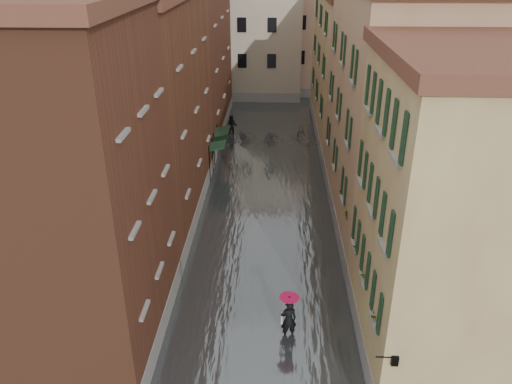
# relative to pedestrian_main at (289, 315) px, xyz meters

# --- Properties ---
(ground) EXTENTS (120.00, 120.00, 0.00)m
(ground) POSITION_rel_pedestrian_main_xyz_m (-1.16, 1.78, -1.19)
(ground) COLOR slate
(ground) RESTS_ON ground
(floodwater) EXTENTS (10.00, 60.00, 0.20)m
(floodwater) POSITION_rel_pedestrian_main_xyz_m (-1.16, 14.78, -1.09)
(floodwater) COLOR #4A5052
(floodwater) RESTS_ON ground
(building_left_near) EXTENTS (6.00, 8.00, 13.00)m
(building_left_near) POSITION_rel_pedestrian_main_xyz_m (-8.16, -0.22, 5.31)
(building_left_near) COLOR brown
(building_left_near) RESTS_ON ground
(building_left_mid) EXTENTS (6.00, 14.00, 12.50)m
(building_left_mid) POSITION_rel_pedestrian_main_xyz_m (-8.16, 10.78, 5.06)
(building_left_mid) COLOR brown
(building_left_mid) RESTS_ON ground
(building_left_far) EXTENTS (6.00, 16.00, 14.00)m
(building_left_far) POSITION_rel_pedestrian_main_xyz_m (-8.16, 25.78, 5.81)
(building_left_far) COLOR brown
(building_left_far) RESTS_ON ground
(building_right_near) EXTENTS (6.00, 8.00, 11.50)m
(building_right_near) POSITION_rel_pedestrian_main_xyz_m (5.84, -0.22, 4.56)
(building_right_near) COLOR #A47D55
(building_right_near) RESTS_ON ground
(building_right_mid) EXTENTS (6.00, 14.00, 13.00)m
(building_right_mid) POSITION_rel_pedestrian_main_xyz_m (5.84, 10.78, 5.31)
(building_right_mid) COLOR tan
(building_right_mid) RESTS_ON ground
(building_right_far) EXTENTS (6.00, 16.00, 11.50)m
(building_right_far) POSITION_rel_pedestrian_main_xyz_m (5.84, 25.78, 4.56)
(building_right_far) COLOR #A47D55
(building_right_far) RESTS_ON ground
(building_end_cream) EXTENTS (12.00, 9.00, 13.00)m
(building_end_cream) POSITION_rel_pedestrian_main_xyz_m (-4.16, 39.78, 5.31)
(building_end_cream) COLOR #BAAC94
(building_end_cream) RESTS_ON ground
(building_end_pink) EXTENTS (10.00, 9.00, 12.00)m
(building_end_pink) POSITION_rel_pedestrian_main_xyz_m (4.84, 41.78, 4.81)
(building_end_pink) COLOR tan
(building_end_pink) RESTS_ON ground
(awning_near) EXTENTS (1.09, 2.71, 2.80)m
(awning_near) POSITION_rel_pedestrian_main_xyz_m (-4.65, 16.37, 1.27)
(awning_near) COLOR #16321C
(awning_near) RESTS_ON ground
(awning_far) EXTENTS (1.09, 3.26, 2.80)m
(awning_far) POSITION_rel_pedestrian_main_xyz_m (-4.64, 18.32, 1.29)
(awning_far) COLOR #16321C
(awning_far) RESTS_ON ground
(wall_lantern) EXTENTS (0.71, 0.22, 0.35)m
(wall_lantern) POSITION_rel_pedestrian_main_xyz_m (3.17, -4.22, 1.82)
(wall_lantern) COLOR black
(wall_lantern) RESTS_ON ground
(window_planters) EXTENTS (0.59, 10.68, 0.84)m
(window_planters) POSITION_rel_pedestrian_main_xyz_m (2.96, 2.31, 2.32)
(window_planters) COLOR maroon
(window_planters) RESTS_ON ground
(pedestrian_main) EXTENTS (0.85, 0.85, 2.06)m
(pedestrian_main) POSITION_rel_pedestrian_main_xyz_m (0.00, 0.00, 0.00)
(pedestrian_main) COLOR black
(pedestrian_main) RESTS_ON ground
(pedestrian_far) EXTENTS (0.93, 0.74, 1.86)m
(pedestrian_far) POSITION_rel_pedestrian_main_xyz_m (-4.42, 25.06, -0.26)
(pedestrian_far) COLOR black
(pedestrian_far) RESTS_ON ground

